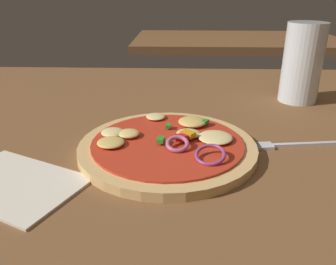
{
  "coord_description": "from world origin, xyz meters",
  "views": [
    {
      "loc": [
        -0.04,
        -0.41,
        0.24
      ],
      "look_at": [
        -0.05,
        0.03,
        0.05
      ],
      "focal_mm": 36.28,
      "sensor_mm": 36.0,
      "label": 1
    }
  ],
  "objects_px": {
    "fork": "(288,145)",
    "napkin": "(13,183)",
    "pizza": "(168,145)",
    "beer_glass": "(302,67)"
  },
  "relations": [
    {
      "from": "fork",
      "to": "pizza",
      "type": "bearing_deg",
      "value": -173.45
    },
    {
      "from": "fork",
      "to": "napkin",
      "type": "relative_size",
      "value": 0.88
    },
    {
      "from": "pizza",
      "to": "beer_glass",
      "type": "distance_m",
      "value": 0.34
    },
    {
      "from": "pizza",
      "to": "napkin",
      "type": "relative_size",
      "value": 1.31
    },
    {
      "from": "fork",
      "to": "napkin",
      "type": "xyz_separation_m",
      "value": [
        -0.35,
        -0.11,
        -0.0
      ]
    },
    {
      "from": "fork",
      "to": "napkin",
      "type": "distance_m",
      "value": 0.36
    },
    {
      "from": "fork",
      "to": "beer_glass",
      "type": "relative_size",
      "value": 1.09
    },
    {
      "from": "fork",
      "to": "beer_glass",
      "type": "height_order",
      "value": "beer_glass"
    },
    {
      "from": "fork",
      "to": "napkin",
      "type": "bearing_deg",
      "value": -162.02
    },
    {
      "from": "pizza",
      "to": "fork",
      "type": "bearing_deg",
      "value": 6.55
    }
  ]
}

